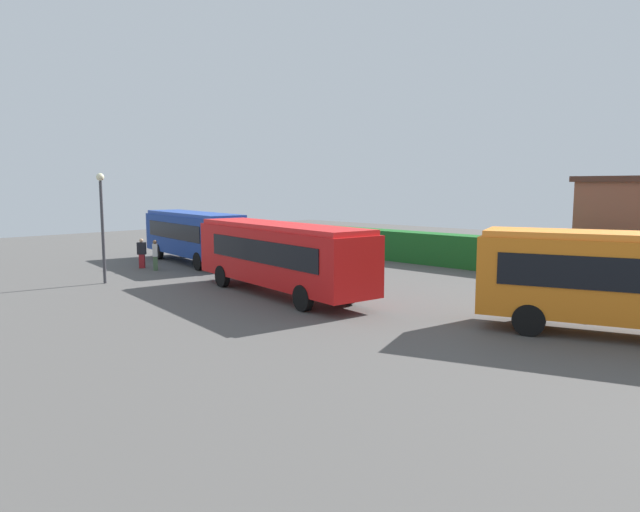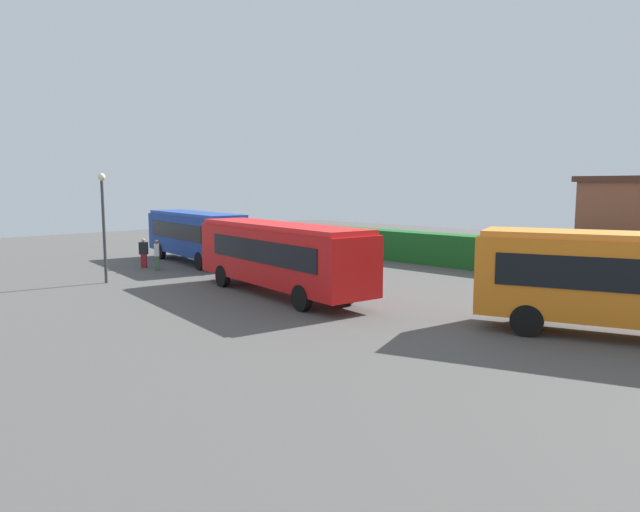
{
  "view_description": "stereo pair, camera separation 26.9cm",
  "coord_description": "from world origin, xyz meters",
  "px_view_note": "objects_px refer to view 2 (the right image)",
  "views": [
    {
      "loc": [
        16.97,
        -16.39,
        4.63
      ],
      "look_at": [
        -0.46,
        1.53,
        1.54
      ],
      "focal_mm": 31.89,
      "sensor_mm": 36.0,
      "label": 1
    },
    {
      "loc": [
        17.16,
        -16.2,
        4.63
      ],
      "look_at": [
        -0.46,
        1.53,
        1.54
      ],
      "focal_mm": 31.89,
      "sensor_mm": 36.0,
      "label": 2
    }
  ],
  "objects_px": {
    "bus_orange": "(626,278)",
    "person_left": "(144,252)",
    "bus_blue": "(195,234)",
    "person_center": "(157,254)",
    "bus_red": "(279,254)",
    "lamppost": "(103,214)",
    "person_right": "(621,292)"
  },
  "relations": [
    {
      "from": "bus_blue",
      "to": "person_right",
      "type": "xyz_separation_m",
      "value": [
        22.97,
        2.72,
        -0.87
      ]
    },
    {
      "from": "bus_red",
      "to": "person_left",
      "type": "distance_m",
      "value": 11.63
    },
    {
      "from": "bus_red",
      "to": "person_left",
      "type": "xyz_separation_m",
      "value": [
        -11.6,
        -0.11,
        -0.9
      ]
    },
    {
      "from": "bus_red",
      "to": "person_center",
      "type": "distance_m",
      "value": 10.27
    },
    {
      "from": "bus_orange",
      "to": "bus_blue",
      "type": "bearing_deg",
      "value": 160.07
    },
    {
      "from": "bus_orange",
      "to": "person_right",
      "type": "distance_m",
      "value": 3.38
    },
    {
      "from": "person_left",
      "to": "lamppost",
      "type": "height_order",
      "value": "lamppost"
    },
    {
      "from": "lamppost",
      "to": "bus_blue",
      "type": "bearing_deg",
      "value": 113.88
    },
    {
      "from": "person_center",
      "to": "person_right",
      "type": "xyz_separation_m",
      "value": [
        21.9,
        5.91,
        0.02
      ]
    },
    {
      "from": "person_center",
      "to": "person_left",
      "type": "bearing_deg",
      "value": 125.0
    },
    {
      "from": "bus_red",
      "to": "bus_orange",
      "type": "distance_m",
      "value": 13.0
    },
    {
      "from": "bus_orange",
      "to": "person_center",
      "type": "distance_m",
      "value": 23.12
    },
    {
      "from": "person_center",
      "to": "bus_orange",
      "type": "bearing_deg",
      "value": -50.44
    },
    {
      "from": "bus_blue",
      "to": "person_center",
      "type": "xyz_separation_m",
      "value": [
        1.08,
        -3.2,
        -0.89
      ]
    },
    {
      "from": "person_left",
      "to": "lamppost",
      "type": "bearing_deg",
      "value": -8.8
    },
    {
      "from": "bus_orange",
      "to": "person_right",
      "type": "relative_size",
      "value": 5.16
    },
    {
      "from": "bus_blue",
      "to": "bus_orange",
      "type": "distance_m",
      "value": 24.0
    },
    {
      "from": "lamppost",
      "to": "person_center",
      "type": "bearing_deg",
      "value": 117.97
    },
    {
      "from": "bus_blue",
      "to": "lamppost",
      "type": "relative_size",
      "value": 1.91
    },
    {
      "from": "lamppost",
      "to": "person_left",
      "type": "bearing_deg",
      "value": 132.02
    },
    {
      "from": "bus_blue",
      "to": "person_left",
      "type": "height_order",
      "value": "bus_blue"
    },
    {
      "from": "bus_orange",
      "to": "person_left",
      "type": "distance_m",
      "value": 24.49
    },
    {
      "from": "bus_red",
      "to": "person_left",
      "type": "relative_size",
      "value": 6.37
    },
    {
      "from": "bus_red",
      "to": "bus_orange",
      "type": "height_order",
      "value": "bus_orange"
    },
    {
      "from": "bus_orange",
      "to": "person_right",
      "type": "bearing_deg",
      "value": 89.37
    },
    {
      "from": "bus_orange",
      "to": "person_left",
      "type": "height_order",
      "value": "bus_orange"
    },
    {
      "from": "bus_blue",
      "to": "lamppost",
      "type": "xyz_separation_m",
      "value": [
        3.12,
        -7.05,
        1.52
      ]
    },
    {
      "from": "person_left",
      "to": "bus_orange",
      "type": "bearing_deg",
      "value": 45.98
    },
    {
      "from": "person_center",
      "to": "person_right",
      "type": "relative_size",
      "value": 0.98
    },
    {
      "from": "person_left",
      "to": "lamppost",
      "type": "xyz_separation_m",
      "value": [
        3.42,
        -3.79,
        2.42
      ]
    },
    {
      "from": "bus_orange",
      "to": "person_right",
      "type": "height_order",
      "value": "bus_orange"
    },
    {
      "from": "bus_blue",
      "to": "bus_red",
      "type": "relative_size",
      "value": 0.93
    }
  ]
}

